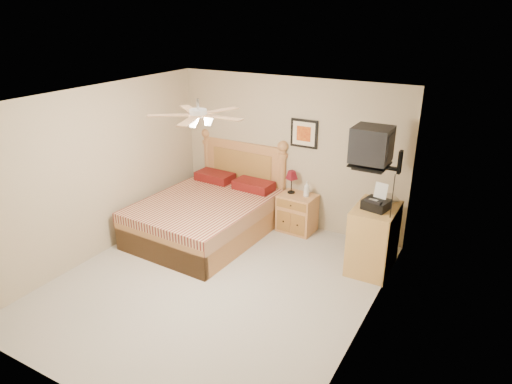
{
  "coord_description": "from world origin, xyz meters",
  "views": [
    {
      "loc": [
        3.08,
        -4.34,
        3.48
      ],
      "look_at": [
        0.13,
        0.9,
        1.05
      ],
      "focal_mm": 32.0,
      "sensor_mm": 36.0,
      "label": 1
    }
  ],
  "objects": [
    {
      "name": "wall_front",
      "position": [
        0.0,
        -2.25,
        1.25
      ],
      "size": [
        4.0,
        0.04,
        2.5
      ],
      "primitive_type": "cube",
      "color": "tan",
      "rests_on": "ground"
    },
    {
      "name": "floor",
      "position": [
        0.0,
        0.0,
        0.0
      ],
      "size": [
        4.5,
        4.5,
        0.0
      ],
      "primitive_type": "plane",
      "color": "#A9A298",
      "rests_on": "ground"
    },
    {
      "name": "magazine_upper",
      "position": [
        1.72,
        1.72,
        0.99
      ],
      "size": [
        0.33,
        0.36,
        0.02
      ],
      "primitive_type": "imported",
      "rotation": [
        0.0,
        0.0,
        0.53
      ],
      "color": "gray",
      "rests_on": "magazine_lower"
    },
    {
      "name": "magazine_lower",
      "position": [
        1.73,
        1.72,
        0.97
      ],
      "size": [
        0.27,
        0.3,
        0.02
      ],
      "primitive_type": "imported",
      "rotation": [
        0.0,
        0.0,
        -0.42
      ],
      "color": "beige",
      "rests_on": "dresser"
    },
    {
      "name": "wall_tv",
      "position": [
        1.75,
        1.34,
        1.81
      ],
      "size": [
        0.56,
        0.46,
        0.58
      ],
      "primitive_type": null,
      "color": "black",
      "rests_on": "wall_right"
    },
    {
      "name": "lotion_bottle",
      "position": [
        0.44,
        2.02,
        0.77
      ],
      "size": [
        0.11,
        0.11,
        0.26
      ],
      "primitive_type": "imported",
      "rotation": [
        0.0,
        0.0,
        0.14
      ],
      "color": "white",
      "rests_on": "nightstand"
    },
    {
      "name": "ceiling",
      "position": [
        0.0,
        0.0,
        2.5
      ],
      "size": [
        4.0,
        4.5,
        0.04
      ],
      "primitive_type": "cube",
      "color": "white",
      "rests_on": "ground"
    },
    {
      "name": "fax_machine",
      "position": [
        1.73,
        1.37,
        1.13
      ],
      "size": [
        0.38,
        0.4,
        0.34
      ],
      "primitive_type": null,
      "rotation": [
        0.0,
        0.0,
        -0.2
      ],
      "color": "black",
      "rests_on": "dresser"
    },
    {
      "name": "wall_right",
      "position": [
        2.0,
        0.0,
        1.25
      ],
      "size": [
        0.04,
        4.5,
        2.5
      ],
      "primitive_type": "cube",
      "color": "tan",
      "rests_on": "ground"
    },
    {
      "name": "table_lamp",
      "position": [
        0.16,
        2.05,
        0.83
      ],
      "size": [
        0.26,
        0.26,
        0.39
      ],
      "primitive_type": null,
      "rotation": [
        0.0,
        0.0,
        0.3
      ],
      "color": "maroon",
      "rests_on": "nightstand"
    },
    {
      "name": "wall_left",
      "position": [
        -2.0,
        0.0,
        1.25
      ],
      "size": [
        0.04,
        4.5,
        2.5
      ],
      "primitive_type": "cube",
      "color": "tan",
      "rests_on": "ground"
    },
    {
      "name": "nightstand",
      "position": [
        0.3,
        2.0,
        0.32
      ],
      "size": [
        0.61,
        0.47,
        0.64
      ],
      "primitive_type": "cube",
      "rotation": [
        0.0,
        0.0,
        -0.05
      ],
      "color": "#B57348",
      "rests_on": "ground"
    },
    {
      "name": "framed_picture",
      "position": [
        0.27,
        2.23,
        1.62
      ],
      "size": [
        0.46,
        0.04,
        0.46
      ],
      "primitive_type": "cube",
      "color": "black",
      "rests_on": "wall_back"
    },
    {
      "name": "dresser",
      "position": [
        1.73,
        1.43,
        0.48
      ],
      "size": [
        0.57,
        0.82,
        0.96
      ],
      "primitive_type": "cube",
      "rotation": [
        0.0,
        0.0,
        0.01
      ],
      "color": "tan",
      "rests_on": "ground"
    },
    {
      "name": "bed",
      "position": [
        -0.94,
        1.12,
        0.73
      ],
      "size": [
        1.82,
        2.34,
        1.46
      ],
      "primitive_type": null,
      "rotation": [
        0.0,
        0.0,
        -0.05
      ],
      "color": "#BC7243",
      "rests_on": "ground"
    },
    {
      "name": "ceiling_fan",
      "position": [
        0.0,
        -0.2,
        2.36
      ],
      "size": [
        1.14,
        1.14,
        0.28
      ],
      "primitive_type": null,
      "color": "white",
      "rests_on": "ceiling"
    },
    {
      "name": "wall_back",
      "position": [
        0.0,
        2.25,
        1.25
      ],
      "size": [
        4.0,
        0.04,
        2.5
      ],
      "primitive_type": "cube",
      "color": "tan",
      "rests_on": "ground"
    }
  ]
}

